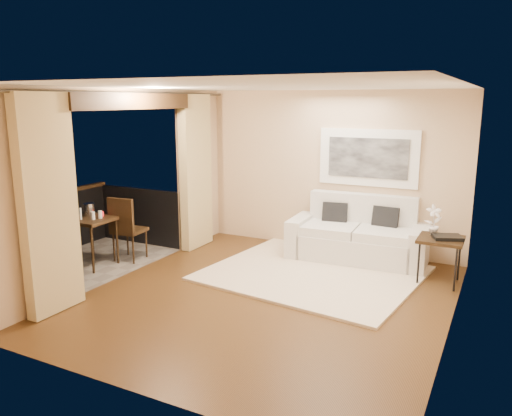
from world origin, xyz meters
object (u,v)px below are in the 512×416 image
Objects in this scene: side_table at (441,242)px; balcony_chair_far at (125,224)px; bistro_table at (91,223)px; balcony_chair_near at (56,223)px; sofa at (358,238)px; orchid at (434,220)px; ice_bucket at (89,210)px.

side_table is 4.76m from balcony_chair_far.
side_table is at bearing 18.68° from bistro_table.
balcony_chair_near is (-5.64, -1.69, 0.01)m from side_table.
bistro_table is at bearing 46.53° from balcony_chair_far.
sofa reaches higher than bistro_table.
balcony_chair_far reaches higher than balcony_chair_near.
orchid is at bearing -168.69° from balcony_chair_far.
orchid is 2.19× the size of ice_bucket.
balcony_chair_near is at bearing -168.93° from ice_bucket.
side_table is 1.50× the size of orchid.
balcony_chair_far is (0.32, 0.41, -0.08)m from bistro_table.
balcony_chair_far is at bearing -155.04° from sofa.
balcony_chair_far is at bearing -163.02° from orchid.
bistro_table is at bearing -161.32° from side_table.
bistro_table is 3.84× the size of ice_bucket.
ice_bucket is at bearing -162.64° from side_table.
ice_bucket is at bearing -161.05° from orchid.
sofa is at bearing 161.10° from orchid.
ice_bucket is at bearing 6.91° from balcony_chair_near.
bistro_table is (-4.90, -1.66, 0.09)m from side_table.
sofa is 3.73m from balcony_chair_far.
ice_bucket reaches higher than side_table.
bistro_table is at bearing -152.20° from sofa.
ice_bucket is (0.62, 0.12, 0.26)m from balcony_chair_near.
side_table is 5.18m from bistro_table.
balcony_chair_near is (-4.33, -2.21, 0.24)m from sofa.
side_table is 0.63× the size of balcony_chair_near.
sofa is at bearing 31.15° from bistro_table.
sofa reaches higher than side_table.
sofa is at bearing 158.46° from side_table.
sofa is 11.02× the size of ice_bucket.
balcony_chair_near is (-0.73, -0.03, -0.08)m from bistro_table.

